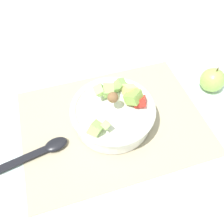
{
  "coord_description": "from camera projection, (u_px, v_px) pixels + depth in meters",
  "views": [
    {
      "loc": [
        0.1,
        0.33,
        0.5
      ],
      "look_at": [
        0.0,
        0.0,
        0.05
      ],
      "focal_mm": 36.96,
      "sensor_mm": 36.0,
      "label": 1
    }
  ],
  "objects": [
    {
      "name": "whole_apple",
      "position": [
        212.0,
        80.0,
        0.66
      ],
      "size": [
        0.07,
        0.07,
        0.08
      ],
      "color": "#9EC656",
      "rests_on": "ground_plane"
    },
    {
      "name": "placemat",
      "position": [
        113.0,
        121.0,
        0.61
      ],
      "size": [
        0.47,
        0.35,
        0.01
      ],
      "primitive_type": "cube",
      "color": "tan",
      "rests_on": "ground_plane"
    },
    {
      "name": "ground_plane",
      "position": [
        113.0,
        122.0,
        0.61
      ],
      "size": [
        2.4,
        2.4,
        0.0
      ],
      "primitive_type": "plane",
      "color": "silver"
    },
    {
      "name": "salad_bowl",
      "position": [
        112.0,
        113.0,
        0.58
      ],
      "size": [
        0.21,
        0.21,
        0.11
      ],
      "color": "white",
      "rests_on": "placemat"
    },
    {
      "name": "serving_spoon",
      "position": [
        36.0,
        153.0,
        0.54
      ],
      "size": [
        0.23,
        0.07,
        0.01
      ],
      "color": "black",
      "rests_on": "placemat"
    }
  ]
}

